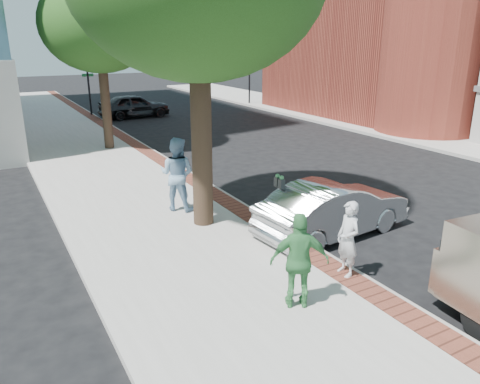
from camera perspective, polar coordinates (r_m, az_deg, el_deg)
ground at (r=11.15m, az=2.55°, el=-7.06°), size 120.00×120.00×0.00m
sidewalk at (r=17.63m, az=-15.52°, el=2.14°), size 5.00×60.00×0.15m
brick_strip at (r=18.21m, az=-8.83°, el=3.36°), size 0.60×60.00×0.01m
curb at (r=18.35m, az=-7.80°, el=3.27°), size 0.10×60.00×0.15m
sidewalk_far at (r=26.26m, az=20.80°, el=6.77°), size 5.00×60.00×0.15m
signal_near at (r=31.29m, az=-18.01°, el=12.77°), size 0.70×0.15×3.80m
signal_far at (r=35.47m, az=1.16°, el=14.17°), size 0.70×0.15×3.80m
tree_far at (r=21.13m, az=-16.84°, el=18.96°), size 4.80×4.80×7.14m
parking_meter at (r=11.47m, az=4.80°, el=0.11°), size 0.12×0.32×1.47m
person_gray at (r=9.66m, az=13.03°, el=-5.60°), size 0.43×0.61×1.57m
person_officer at (r=13.09m, az=-7.68°, el=2.19°), size 1.26×1.26×2.06m
person_green at (r=8.36m, az=7.26°, el=-8.35°), size 1.12×0.87×1.78m
sedan_silver at (r=11.95m, az=11.31°, el=-2.03°), size 4.35×1.90×1.39m
bg_car at (r=30.51m, az=-12.76°, el=10.21°), size 4.37×1.83×1.48m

